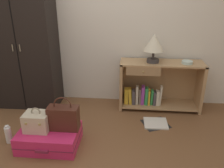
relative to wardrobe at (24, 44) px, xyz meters
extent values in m
plane|color=brown|center=(1.06, -1.20, -0.93)|extent=(9.00, 9.00, 0.00)
cube|color=silver|center=(1.06, 0.30, 0.37)|extent=(6.40, 0.10, 2.60)
cube|color=black|center=(0.00, 0.00, 0.00)|extent=(0.88, 0.45, 1.87)
cube|color=black|center=(0.00, -0.23, 0.00)|extent=(0.01, 0.01, 1.77)
cylinder|color=gray|center=(-0.05, -0.24, 0.00)|extent=(0.01, 0.01, 0.09)
cylinder|color=gray|center=(0.05, -0.24, 0.00)|extent=(0.01, 0.01, 0.09)
cube|color=tan|center=(1.39, 0.03, -0.58)|extent=(0.04, 0.37, 0.71)
cube|color=tan|center=(2.51, 0.03, -0.58)|extent=(0.04, 0.37, 0.71)
cube|color=tan|center=(1.95, 0.03, -0.24)|extent=(1.16, 0.37, 0.02)
cube|color=tan|center=(1.95, 0.03, -0.88)|extent=(1.08, 0.37, 0.02)
cube|color=tan|center=(1.95, 0.21, -0.58)|extent=(1.08, 0.01, 0.69)
cube|color=#9D7950|center=(1.69, -0.14, -0.31)|extent=(0.47, 0.02, 0.12)
sphere|color=#9E844C|center=(1.69, -0.16, -0.31)|extent=(0.02, 0.02, 0.02)
cube|color=gold|center=(1.46, 0.00, -0.75)|extent=(0.06, 0.11, 0.23)
cube|color=gold|center=(1.52, 0.00, -0.75)|extent=(0.06, 0.11, 0.24)
cube|color=#4C474C|center=(1.57, 0.00, -0.76)|extent=(0.05, 0.13, 0.22)
cube|color=beige|center=(1.62, 0.00, -0.73)|extent=(0.04, 0.09, 0.28)
cube|color=#726659|center=(1.66, 0.00, -0.75)|extent=(0.03, 0.08, 0.24)
cube|color=purple|center=(1.70, 0.00, -0.73)|extent=(0.05, 0.10, 0.28)
cube|color=green|center=(1.76, 0.00, -0.74)|extent=(0.05, 0.11, 0.26)
cube|color=gold|center=(1.80, 0.00, -0.75)|extent=(0.03, 0.12, 0.23)
cube|color=green|center=(1.84, 0.00, -0.76)|extent=(0.04, 0.09, 0.23)
cube|color=#4C474C|center=(1.88, 0.00, -0.77)|extent=(0.03, 0.13, 0.20)
cube|color=beige|center=(1.92, 0.00, -0.76)|extent=(0.05, 0.12, 0.22)
cube|color=beige|center=(1.96, 0.00, -0.72)|extent=(0.04, 0.10, 0.29)
cylinder|color=#3D3838|center=(1.82, 0.01, -0.20)|extent=(0.17, 0.17, 0.05)
cylinder|color=#3D3838|center=(1.82, 0.01, -0.12)|extent=(0.04, 0.04, 0.11)
cone|color=beige|center=(1.82, 0.01, 0.05)|extent=(0.28, 0.28, 0.23)
cylinder|color=silver|center=(2.28, -0.01, -0.20)|extent=(0.15, 0.15, 0.04)
cube|color=#DB2860|center=(0.63, -1.00, -0.83)|extent=(0.66, 0.47, 0.21)
cube|color=maroon|center=(0.63, -1.00, -0.83)|extent=(0.67, 0.47, 0.01)
cube|color=maroon|center=(0.63, -1.24, -0.83)|extent=(0.14, 0.02, 0.03)
cube|color=beige|center=(0.51, -1.00, -0.62)|extent=(0.27, 0.21, 0.21)
torus|color=gray|center=(0.51, -1.00, -0.50)|extent=(0.11, 0.02, 0.11)
cube|color=tan|center=(0.44, -1.12, -0.59)|extent=(0.02, 0.01, 0.02)
cube|color=tan|center=(0.59, -1.12, -0.59)|extent=(0.02, 0.01, 0.02)
cube|color=#472319|center=(0.80, -0.95, -0.59)|extent=(0.34, 0.15, 0.27)
torus|color=#472319|center=(0.80, -0.95, -0.44)|extent=(0.20, 0.01, 0.20)
cylinder|color=white|center=(0.13, -0.99, -0.83)|extent=(0.07, 0.07, 0.20)
cylinder|color=silver|center=(0.13, -0.99, -0.72)|extent=(0.04, 0.04, 0.02)
cube|color=white|center=(1.87, -0.44, -0.92)|extent=(0.32, 0.29, 0.02)
cube|color=black|center=(1.87, -0.44, -0.93)|extent=(0.41, 0.39, 0.01)
camera|label=1|loc=(1.54, -3.12, 0.76)|focal=37.37mm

